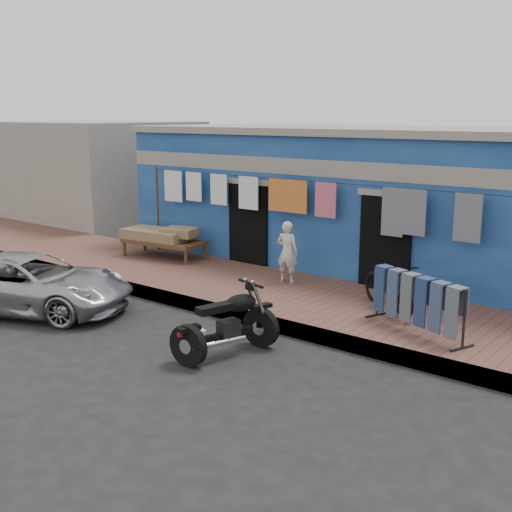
{
  "coord_description": "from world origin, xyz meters",
  "views": [
    {
      "loc": [
        7.05,
        -6.84,
        3.66
      ],
      "look_at": [
        0.0,
        2.0,
        1.15
      ],
      "focal_mm": 45.0,
      "sensor_mm": 36.0,
      "label": 1
    }
  ],
  "objects_px": {
    "bicycle": "(389,281)",
    "jeans_rack": "(418,303)",
    "charpoy": "(164,243)",
    "car": "(30,282)",
    "motorcycle": "(226,322)",
    "seated_person": "(287,252)"
  },
  "relations": [
    {
      "from": "car",
      "to": "charpoy",
      "type": "height_order",
      "value": "car"
    },
    {
      "from": "bicycle",
      "to": "jeans_rack",
      "type": "distance_m",
      "value": 1.17
    },
    {
      "from": "bicycle",
      "to": "jeans_rack",
      "type": "height_order",
      "value": "bicycle"
    },
    {
      "from": "motorcycle",
      "to": "car",
      "type": "bearing_deg",
      "value": -158.75
    },
    {
      "from": "car",
      "to": "motorcycle",
      "type": "xyz_separation_m",
      "value": [
        4.42,
        0.56,
        -0.01
      ]
    },
    {
      "from": "bicycle",
      "to": "jeans_rack",
      "type": "xyz_separation_m",
      "value": [
        0.89,
        -0.76,
        -0.06
      ]
    },
    {
      "from": "jeans_rack",
      "to": "motorcycle",
      "type": "bearing_deg",
      "value": -133.31
    },
    {
      "from": "jeans_rack",
      "to": "bicycle",
      "type": "bearing_deg",
      "value": 139.47
    },
    {
      "from": "seated_person",
      "to": "jeans_rack",
      "type": "height_order",
      "value": "seated_person"
    },
    {
      "from": "bicycle",
      "to": "motorcycle",
      "type": "height_order",
      "value": "bicycle"
    },
    {
      "from": "motorcycle",
      "to": "charpoy",
      "type": "xyz_separation_m",
      "value": [
        -5.06,
        3.5,
        0.06
      ]
    },
    {
      "from": "car",
      "to": "jeans_rack",
      "type": "bearing_deg",
      "value": -91.66
    },
    {
      "from": "motorcycle",
      "to": "jeans_rack",
      "type": "distance_m",
      "value": 3.07
    },
    {
      "from": "seated_person",
      "to": "motorcycle",
      "type": "distance_m",
      "value": 3.7
    },
    {
      "from": "seated_person",
      "to": "motorcycle",
      "type": "relative_size",
      "value": 0.71
    },
    {
      "from": "bicycle",
      "to": "motorcycle",
      "type": "xyz_separation_m",
      "value": [
        -1.21,
        -2.99,
        -0.23
      ]
    },
    {
      "from": "charpoy",
      "to": "seated_person",
      "type": "bearing_deg",
      "value": -0.97
    },
    {
      "from": "bicycle",
      "to": "charpoy",
      "type": "xyz_separation_m",
      "value": [
        -6.27,
        0.51,
        -0.18
      ]
    },
    {
      "from": "bicycle",
      "to": "jeans_rack",
      "type": "relative_size",
      "value": 0.83
    },
    {
      "from": "jeans_rack",
      "to": "seated_person",
      "type": "bearing_deg",
      "value": 160.62
    },
    {
      "from": "seated_person",
      "to": "jeans_rack",
      "type": "distance_m",
      "value": 3.64
    },
    {
      "from": "car",
      "to": "seated_person",
      "type": "bearing_deg",
      "value": -62.56
    }
  ]
}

